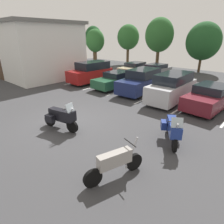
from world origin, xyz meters
name	(u,v)px	position (x,y,z in m)	size (l,w,h in m)	color
ground	(65,124)	(0.00, 0.00, -0.05)	(44.00, 44.00, 0.10)	#38383A
motorcycle_touring	(61,117)	(0.50, -0.51, 0.68)	(2.10, 0.97, 1.46)	black
motorcycle_second	(173,128)	(5.05, 1.94, 0.67)	(1.38, 1.88, 1.43)	black
motorcycle_third	(115,163)	(4.68, -1.36, 0.57)	(0.84, 2.12, 1.25)	black
parking_stripes	(138,93)	(-0.44, 7.31, 0.00)	(13.54, 4.76, 0.01)	silver
car_red	(91,72)	(-6.01, 7.29, 0.99)	(2.08, 4.40, 1.98)	maroon
car_green	(116,80)	(-2.90, 7.48, 0.69)	(1.84, 4.47, 1.38)	#235638
car_navy	(141,81)	(-0.41, 7.68, 0.90)	(2.21, 4.77, 1.84)	navy
car_silver	(172,88)	(2.45, 7.17, 0.97)	(1.88, 4.63, 1.95)	#B7B7BC
car_maroon	(210,97)	(4.89, 7.46, 0.73)	(2.15, 4.64, 1.52)	maroon
car_far_champagne	(134,68)	(-5.49, 13.78, 0.67)	(1.96, 4.58, 1.35)	#C1B289
car_far_grey	(154,71)	(-2.80, 13.81, 0.70)	(2.15, 4.55, 1.39)	slate
building_side	(31,50)	(-13.78, 5.39, 2.84)	(11.46, 7.58, 5.64)	silver
tree_far_right	(128,37)	(-11.41, 20.11, 4.02)	(3.36, 3.36, 5.90)	#4C3823
tree_center	(95,41)	(-15.97, 17.39, 3.49)	(2.95, 2.95, 5.30)	#4C3823
tree_center_left	(203,41)	(-0.21, 20.31, 3.64)	(4.03, 4.03, 5.84)	#4C3823
tree_left	(93,38)	(-19.38, 20.20, 3.78)	(3.13, 3.13, 5.90)	#4C3823
tree_far_left	(159,35)	(-5.54, 19.17, 4.33)	(3.70, 3.70, 6.51)	#4C3823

